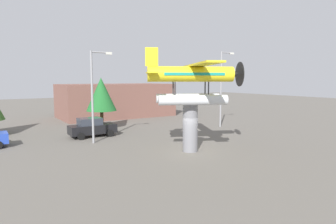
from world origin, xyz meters
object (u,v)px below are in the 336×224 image
(streetlight_primary, at_px, (94,90))
(storefront_building, at_px, (116,100))
(car_mid_black, at_px, (92,127))
(tree_east, at_px, (101,94))
(streetlight_secondary, at_px, (222,84))
(floatplane_monument, at_px, (192,81))
(display_pedestal, at_px, (190,128))

(streetlight_primary, xyz_separation_m, storefront_building, (8.38, 15.39, -2.12))
(car_mid_black, relative_size, tree_east, 0.77)
(streetlight_secondary, distance_m, storefront_building, 16.36)
(floatplane_monument, distance_m, car_mid_black, 11.20)
(car_mid_black, height_order, tree_east, tree_east)
(floatplane_monument, bearing_deg, display_pedestal, -180.00)
(display_pedestal, bearing_deg, streetlight_primary, 126.33)
(streetlight_secondary, relative_size, storefront_building, 0.54)
(display_pedestal, height_order, storefront_building, storefront_building)
(display_pedestal, xyz_separation_m, streetlight_secondary, (9.77, 7.09, 3.02))
(streetlight_primary, xyz_separation_m, tree_east, (2.84, 6.21, -0.73))
(storefront_building, bearing_deg, car_mid_black, -121.55)
(floatplane_monument, relative_size, storefront_building, 0.64)
(car_mid_black, height_order, streetlight_primary, streetlight_primary)
(streetlight_secondary, bearing_deg, storefront_building, 112.75)
(streetlight_secondary, bearing_deg, display_pedestal, -144.02)
(car_mid_black, bearing_deg, streetlight_primary, -102.17)
(display_pedestal, relative_size, streetlight_primary, 0.46)
(streetlight_secondary, xyz_separation_m, storefront_building, (-6.25, 14.91, -2.48))
(streetlight_secondary, xyz_separation_m, tree_east, (-11.79, 5.74, -1.09))
(car_mid_black, bearing_deg, floatplane_monument, -64.82)
(streetlight_primary, distance_m, streetlight_secondary, 14.64)
(car_mid_black, xyz_separation_m, streetlight_primary, (-0.58, -2.69, 3.54))
(display_pedestal, bearing_deg, streetlight_secondary, 35.98)
(floatplane_monument, bearing_deg, car_mid_black, 141.32)
(streetlight_primary, relative_size, storefront_building, 0.50)
(streetlight_primary, relative_size, tree_east, 1.39)
(floatplane_monument, relative_size, streetlight_secondary, 1.19)
(streetlight_secondary, bearing_deg, car_mid_black, 171.05)
(storefront_building, bearing_deg, tree_east, -121.11)
(display_pedestal, relative_size, car_mid_black, 0.84)
(display_pedestal, distance_m, streetlight_secondary, 12.44)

